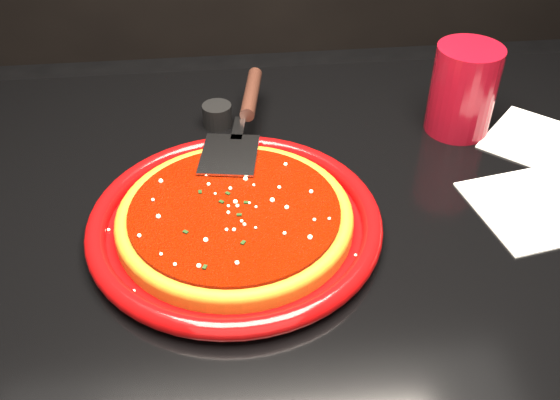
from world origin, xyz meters
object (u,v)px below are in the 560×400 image
object	(u,v)px
table	(287,375)
pizza_server	(243,119)
cup	(463,90)
ramekin	(217,115)
plate	(235,222)

from	to	relation	value
table	pizza_server	distance (m)	0.45
cup	ramekin	size ratio (longest dim) A/B	2.98
cup	ramekin	distance (m)	0.38
plate	pizza_server	size ratio (longest dim) A/B	1.14
table	pizza_server	size ratio (longest dim) A/B	3.71
table	ramekin	world-z (taller)	ramekin
table	cup	bearing A→B (deg)	29.88
plate	ramekin	bearing A→B (deg)	93.36
plate	cup	bearing A→B (deg)	29.62
ramekin	plate	bearing A→B (deg)	-86.64
plate	pizza_server	distance (m)	0.20
table	plate	bearing A→B (deg)	-151.36
table	cup	distance (m)	0.55
table	cup	xyz separation A→B (m)	(0.28, 0.16, 0.44)
plate	ramekin	distance (m)	0.25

